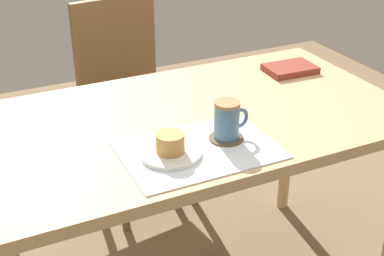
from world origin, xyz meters
The scene contains 8 objects.
dining_table centered at (0.00, 0.00, 0.67)m, with size 1.34×0.75×0.74m.
wooden_chair centered at (0.05, 0.75, 0.49)m, with size 0.47×0.47×0.91m.
placemat centered at (-0.08, -0.20, 0.75)m, with size 0.42×0.29×0.00m, color white.
pastry_plate centered at (-0.16, -0.20, 0.75)m, with size 0.16×0.16×0.01m, color silver.
pastry centered at (-0.16, -0.20, 0.79)m, with size 0.08×0.08×0.05m, color tan.
coffee_coaster centered at (0.02, -0.18, 0.75)m, with size 0.10×0.10×0.01m, color brown.
coffee_mug centered at (0.02, -0.18, 0.81)m, with size 0.11×0.07×0.11m.
small_book centered at (0.48, 0.17, 0.76)m, with size 0.18×0.12×0.02m, color maroon.
Camera 1 is at (-0.64, -1.33, 1.48)m, focal length 50.00 mm.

